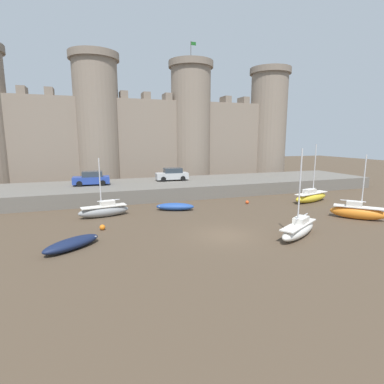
{
  "coord_description": "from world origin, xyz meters",
  "views": [
    {
      "loc": [
        -8.95,
        -18.74,
        6.9
      ],
      "look_at": [
        -0.97,
        4.36,
        2.5
      ],
      "focal_mm": 28.0,
      "sensor_mm": 36.0,
      "label": 1
    }
  ],
  "objects_px": {
    "rowboat_midflat_centre": "(175,206)",
    "mooring_buoy_mid_mud": "(102,227)",
    "sailboat_foreground_right": "(311,197)",
    "sailboat_near_channel_left": "(299,229)",
    "rowboat_midflat_left": "(72,243)",
    "sailboat_near_channel_right": "(358,212)",
    "car_quay_centre_west": "(92,179)",
    "mooring_buoy_near_shore": "(247,202)",
    "car_quay_east": "(172,174)",
    "sailboat_foreground_centre": "(104,210)"
  },
  "relations": [
    {
      "from": "car_quay_east",
      "to": "sailboat_foreground_centre",
      "type": "bearing_deg",
      "value": -131.58
    },
    {
      "from": "rowboat_midflat_left",
      "to": "mooring_buoy_near_shore",
      "type": "height_order",
      "value": "rowboat_midflat_left"
    },
    {
      "from": "sailboat_near_channel_left",
      "to": "car_quay_east",
      "type": "xyz_separation_m",
      "value": [
        -3.65,
        20.48,
        1.71
      ]
    },
    {
      "from": "rowboat_midflat_left",
      "to": "sailboat_foreground_right",
      "type": "distance_m",
      "value": 25.05
    },
    {
      "from": "sailboat_near_channel_left",
      "to": "sailboat_foreground_right",
      "type": "height_order",
      "value": "sailboat_foreground_right"
    },
    {
      "from": "sailboat_foreground_centre",
      "to": "mooring_buoy_mid_mud",
      "type": "distance_m",
      "value": 4.11
    },
    {
      "from": "mooring_buoy_near_shore",
      "to": "car_quay_centre_west",
      "type": "height_order",
      "value": "car_quay_centre_west"
    },
    {
      "from": "sailboat_near_channel_left",
      "to": "sailboat_foreground_right",
      "type": "xyz_separation_m",
      "value": [
        9.05,
        9.34,
        0.04
      ]
    },
    {
      "from": "rowboat_midflat_left",
      "to": "mooring_buoy_near_shore",
      "type": "bearing_deg",
      "value": 25.41
    },
    {
      "from": "rowboat_midflat_centre",
      "to": "sailboat_foreground_right",
      "type": "relative_size",
      "value": 0.61
    },
    {
      "from": "rowboat_midflat_centre",
      "to": "mooring_buoy_mid_mud",
      "type": "bearing_deg",
      "value": -148.18
    },
    {
      "from": "sailboat_near_channel_right",
      "to": "sailboat_foreground_centre",
      "type": "xyz_separation_m",
      "value": [
        -20.66,
        7.97,
        -0.06
      ]
    },
    {
      "from": "rowboat_midflat_left",
      "to": "mooring_buoy_near_shore",
      "type": "distance_m",
      "value": 18.88
    },
    {
      "from": "rowboat_midflat_centre",
      "to": "car_quay_east",
      "type": "bearing_deg",
      "value": 76.18
    },
    {
      "from": "car_quay_centre_west",
      "to": "car_quay_east",
      "type": "bearing_deg",
      "value": 4.39
    },
    {
      "from": "sailboat_near_channel_right",
      "to": "sailboat_foreground_right",
      "type": "xyz_separation_m",
      "value": [
        1.11,
        7.06,
        -0.04
      ]
    },
    {
      "from": "rowboat_midflat_left",
      "to": "rowboat_midflat_centre",
      "type": "xyz_separation_m",
      "value": [
        8.98,
        7.84,
        0.01
      ]
    },
    {
      "from": "mooring_buoy_mid_mud",
      "to": "car_quay_east",
      "type": "height_order",
      "value": "car_quay_east"
    },
    {
      "from": "sailboat_near_channel_left",
      "to": "car_quay_east",
      "type": "relative_size",
      "value": 1.5
    },
    {
      "from": "mooring_buoy_near_shore",
      "to": "mooring_buoy_mid_mud",
      "type": "xyz_separation_m",
      "value": [
        -15.04,
        -4.59,
        0.03
      ]
    },
    {
      "from": "sailboat_foreground_right",
      "to": "car_quay_east",
      "type": "relative_size",
      "value": 1.51
    },
    {
      "from": "sailboat_foreground_right",
      "to": "rowboat_midflat_centre",
      "type": "bearing_deg",
      "value": 175.61
    },
    {
      "from": "rowboat_midflat_centre",
      "to": "mooring_buoy_near_shore",
      "type": "xyz_separation_m",
      "value": [
        8.06,
        0.26,
        -0.19
      ]
    },
    {
      "from": "car_quay_east",
      "to": "car_quay_centre_west",
      "type": "height_order",
      "value": "same"
    },
    {
      "from": "sailboat_near_channel_left",
      "to": "car_quay_centre_west",
      "type": "relative_size",
      "value": 1.5
    },
    {
      "from": "sailboat_near_channel_right",
      "to": "rowboat_midflat_left",
      "type": "distance_m",
      "value": 23.03
    },
    {
      "from": "rowboat_midflat_centre",
      "to": "sailboat_foreground_centre",
      "type": "relative_size",
      "value": 0.73
    },
    {
      "from": "sailboat_near_channel_right",
      "to": "rowboat_midflat_left",
      "type": "xyz_separation_m",
      "value": [
        -23.03,
        0.38,
        -0.28
      ]
    },
    {
      "from": "sailboat_near_channel_right",
      "to": "car_quay_centre_west",
      "type": "xyz_separation_m",
      "value": [
        -21.52,
        17.43,
        1.62
      ]
    },
    {
      "from": "rowboat_midflat_centre",
      "to": "mooring_buoy_near_shore",
      "type": "bearing_deg",
      "value": 1.87
    },
    {
      "from": "mooring_buoy_near_shore",
      "to": "car_quay_centre_west",
      "type": "relative_size",
      "value": 0.09
    },
    {
      "from": "sailboat_foreground_right",
      "to": "mooring_buoy_mid_mud",
      "type": "distance_m",
      "value": 22.36
    },
    {
      "from": "rowboat_midflat_centre",
      "to": "car_quay_east",
      "type": "relative_size",
      "value": 0.92
    },
    {
      "from": "sailboat_near_channel_right",
      "to": "car_quay_centre_west",
      "type": "relative_size",
      "value": 1.33
    },
    {
      "from": "sailboat_near_channel_right",
      "to": "car_quay_centre_west",
      "type": "height_order",
      "value": "sailboat_near_channel_right"
    },
    {
      "from": "sailboat_foreground_centre",
      "to": "car_quay_east",
      "type": "bearing_deg",
      "value": 48.42
    },
    {
      "from": "sailboat_near_channel_right",
      "to": "car_quay_centre_west",
      "type": "bearing_deg",
      "value": 141.0
    },
    {
      "from": "rowboat_midflat_left",
      "to": "car_quay_east",
      "type": "distance_m",
      "value": 21.25
    },
    {
      "from": "rowboat_midflat_left",
      "to": "mooring_buoy_near_shore",
      "type": "xyz_separation_m",
      "value": [
        17.05,
        8.1,
        -0.18
      ]
    },
    {
      "from": "sailboat_near_channel_left",
      "to": "rowboat_midflat_left",
      "type": "bearing_deg",
      "value": 169.97
    },
    {
      "from": "mooring_buoy_near_shore",
      "to": "car_quay_centre_west",
      "type": "xyz_separation_m",
      "value": [
        -15.54,
        8.95,
        2.09
      ]
    },
    {
      "from": "sailboat_foreground_right",
      "to": "car_quay_east",
      "type": "height_order",
      "value": "sailboat_foreground_right"
    },
    {
      "from": "rowboat_midflat_centre",
      "to": "mooring_buoy_mid_mud",
      "type": "distance_m",
      "value": 8.22
    },
    {
      "from": "sailboat_near_channel_left",
      "to": "rowboat_midflat_left",
      "type": "relative_size",
      "value": 1.62
    },
    {
      "from": "rowboat_midflat_left",
      "to": "sailboat_foreground_right",
      "type": "relative_size",
      "value": 0.61
    },
    {
      "from": "mooring_buoy_mid_mud",
      "to": "rowboat_midflat_left",
      "type": "bearing_deg",
      "value": -119.74
    },
    {
      "from": "sailboat_near_channel_left",
      "to": "car_quay_centre_west",
      "type": "height_order",
      "value": "sailboat_near_channel_left"
    },
    {
      "from": "car_quay_east",
      "to": "car_quay_centre_west",
      "type": "relative_size",
      "value": 1.0
    },
    {
      "from": "sailboat_near_channel_right",
      "to": "sailboat_foreground_centre",
      "type": "distance_m",
      "value": 22.15
    },
    {
      "from": "mooring_buoy_near_shore",
      "to": "car_quay_centre_west",
      "type": "distance_m",
      "value": 18.06
    }
  ]
}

